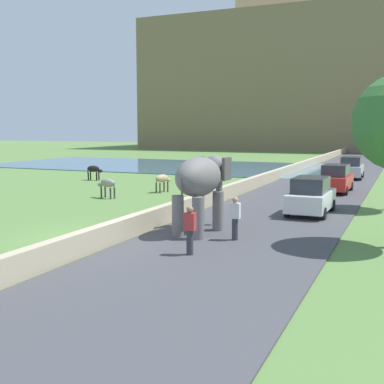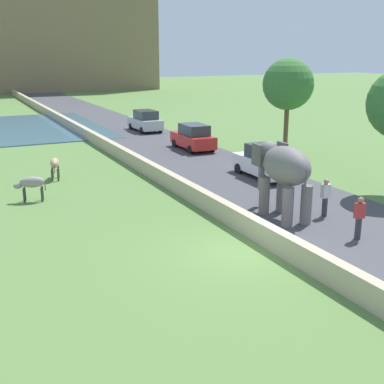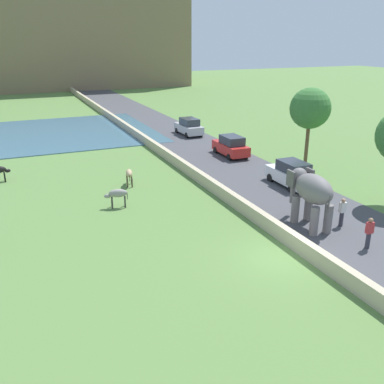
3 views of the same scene
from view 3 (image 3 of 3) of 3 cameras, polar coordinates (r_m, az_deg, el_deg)
name	(u,v)px [view 3 (image 3 of 3)]	position (r m, az deg, el deg)	size (l,w,h in m)	color
ground_plane	(279,258)	(20.49, 11.58, -8.64)	(220.00, 220.00, 0.00)	#567A3D
road_surface	(199,150)	(39.15, 0.98, 5.68)	(7.00, 120.00, 0.06)	#424247
barrier_wall	(168,155)	(35.86, -3.24, 4.93)	(0.40, 110.00, 0.79)	tan
hill_distant	(18,23)	(98.81, -22.19, 20.16)	(64.00, 28.00, 24.80)	#7F6B4C
elephant	(311,191)	(23.35, 15.57, 0.11)	(1.57, 3.51, 2.99)	slate
person_beside_elephant	(342,212)	(24.26, 19.40, -2.50)	(0.36, 0.22, 1.63)	#33333D
person_trailing	(369,233)	(22.19, 22.55, -5.03)	(0.36, 0.22, 1.63)	#33333D
car_red	(231,146)	(36.95, 5.22, 6.12)	(1.85, 4.03, 1.80)	red
car_silver	(189,127)	(45.02, -0.42, 8.70)	(1.86, 4.03, 1.80)	#B7B7BC
car_white	(292,174)	(29.93, 13.14, 2.37)	(1.84, 4.02, 1.80)	white
cow_grey	(117,194)	(25.91, -9.95, -0.29)	(1.42, 0.69, 1.15)	gray
cow_tan	(129,174)	(29.67, -8.39, 2.41)	(0.68, 1.42, 1.15)	tan
tree_near	(310,109)	(33.88, 15.49, 10.67)	(3.07, 3.07, 6.18)	brown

